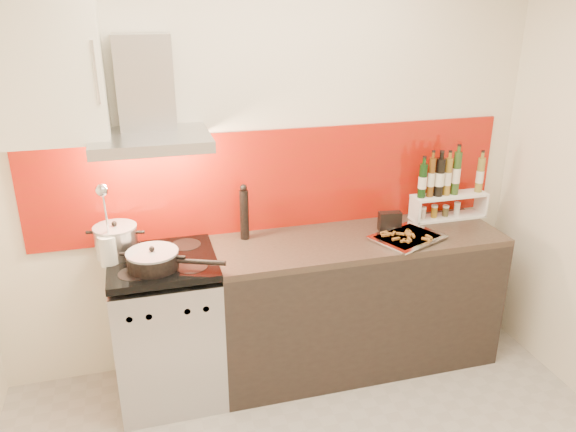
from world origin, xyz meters
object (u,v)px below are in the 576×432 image
object	(u,v)px
range_stove	(168,330)
saute_pan	(154,260)
pepper_mill	(244,213)
baking_tray	(407,237)
counter	(356,301)
stock_pot	(116,241)

from	to	relation	value
range_stove	saute_pan	size ratio (longest dim) A/B	1.75
pepper_mill	baking_tray	xyz separation A→B (m)	(0.95, -0.28, -0.15)
range_stove	saute_pan	world-z (taller)	saute_pan
counter	pepper_mill	distance (m)	0.94
counter	stock_pot	xyz separation A→B (m)	(-1.44, 0.11, 0.55)
saute_pan	range_stove	bearing A→B (deg)	68.28
stock_pot	saute_pan	world-z (taller)	stock_pot
stock_pot	range_stove	bearing A→B (deg)	-25.93
counter	stock_pot	size ratio (longest dim) A/B	7.42
pepper_mill	saute_pan	bearing A→B (deg)	-153.00
saute_pan	pepper_mill	distance (m)	0.64
baking_tray	saute_pan	bearing A→B (deg)	-179.97
pepper_mill	stock_pot	bearing A→B (deg)	-175.58
range_stove	baking_tray	xyz separation A→B (m)	(1.47, -0.11, 0.47)
range_stove	stock_pot	world-z (taller)	stock_pot
stock_pot	pepper_mill	distance (m)	0.76
saute_pan	baking_tray	world-z (taller)	saute_pan
pepper_mill	baking_tray	bearing A→B (deg)	-16.54
range_stove	saute_pan	bearing A→B (deg)	-111.72
counter	saute_pan	xyz separation A→B (m)	(-1.24, -0.11, 0.51)
range_stove	counter	bearing A→B (deg)	0.23
counter	baking_tray	distance (m)	0.55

